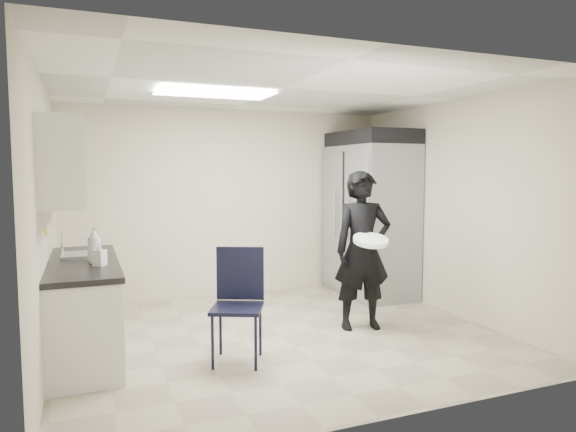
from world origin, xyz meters
name	(u,v)px	position (x,y,z in m)	size (l,w,h in m)	color
floor	(282,336)	(0.00, 0.00, 0.00)	(4.50, 4.50, 0.00)	tan
ceiling	(281,88)	(0.00, 0.00, 2.60)	(4.50, 4.50, 0.00)	white
back_wall	(231,203)	(0.00, 2.00, 1.30)	(4.50, 4.50, 0.00)	beige
left_wall	(44,223)	(-2.25, 0.00, 1.30)	(4.00, 4.00, 0.00)	beige
right_wall	(456,209)	(2.25, 0.00, 1.30)	(4.00, 4.00, 0.00)	beige
ceiling_panel	(215,93)	(-0.60, 0.40, 2.57)	(1.20, 0.60, 0.02)	white
lower_counter	(84,310)	(-1.95, 0.20, 0.43)	(0.60, 1.90, 0.86)	silver
countertop	(82,263)	(-1.95, 0.20, 0.89)	(0.64, 1.95, 0.05)	black
sink	(85,260)	(-1.93, 0.45, 0.87)	(0.42, 0.40, 0.14)	gray
faucet	(62,246)	(-2.13, 0.45, 1.02)	(0.02, 0.02, 0.24)	silver
upper_cabinets	(64,163)	(-2.08, 0.20, 1.83)	(0.35, 1.80, 0.75)	silver
towel_dispenser	(62,183)	(-2.14, 1.35, 1.62)	(0.22, 0.30, 0.35)	black
notice_sticker_left	(46,230)	(-2.24, 0.10, 1.22)	(0.00, 0.12, 0.07)	yellow
notice_sticker_right	(48,232)	(-2.24, 0.30, 1.18)	(0.00, 0.12, 0.07)	yellow
commercial_fridge	(370,221)	(1.83, 1.27, 1.05)	(0.80, 1.35, 2.10)	gray
fridge_compressor	(371,139)	(1.83, 1.27, 2.20)	(0.80, 1.35, 0.20)	black
folding_chair	(237,308)	(-0.65, -0.56, 0.51)	(0.45, 0.45, 1.01)	black
man_tuxedo	(363,250)	(0.93, -0.07, 0.88)	(0.64, 0.43, 1.76)	black
bucket_lid	(371,240)	(0.89, -0.32, 1.02)	(0.37, 0.37, 0.05)	white
soap_bottle_a	(94,245)	(-1.84, 0.03, 1.08)	(0.13, 0.13, 0.33)	silver
soap_bottle_b	(99,254)	(-1.80, -0.16, 1.02)	(0.10, 0.10, 0.22)	#B4B7C1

